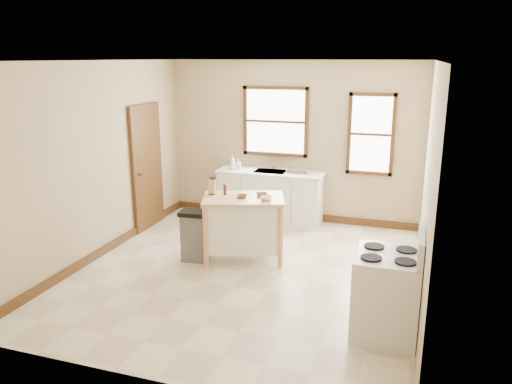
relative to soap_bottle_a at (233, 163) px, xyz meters
The scene contains 23 objects.
floor 2.56m from the soap_bottle_a, 65.31° to the right, with size 5.00×5.00×0.00m, color beige.
ceiling 2.92m from the soap_bottle_a, 65.31° to the right, with size 5.00×5.00×0.00m, color white.
wall_back 1.11m from the soap_bottle_a, 21.30° to the left, with size 4.50×0.04×2.80m, color tan.
wall_left 2.50m from the soap_bottle_a, 121.03° to the right, with size 0.04×5.00×2.80m, color tan.
wall_right 3.88m from the soap_bottle_a, 33.32° to the right, with size 0.04×5.00×2.80m, color tan.
window_main 1.04m from the soap_bottle_a, 28.08° to the left, with size 1.17×0.06×1.22m, color #331C0E, non-canonical shape.
window_side 2.42m from the soap_bottle_a, ahead, with size 0.77×0.06×1.37m, color #331C0E, non-canonical shape.
door_left 1.48m from the soap_bottle_a, 146.42° to the right, with size 0.06×0.90×2.10m, color #331C0E.
baseboard_back 1.43m from the soap_bottle_a, 19.75° to the left, with size 4.50×0.04×0.12m, color #331C0E.
baseboard_left 2.65m from the soap_bottle_a, 120.43° to the right, with size 0.04×5.00×0.12m, color #331C0E.
sink_counter 0.90m from the soap_bottle_a, ahead, with size 1.86×0.62×0.92m, color silver, non-canonical shape.
faucet 0.72m from the soap_bottle_a, 21.07° to the left, with size 0.03×0.03×0.22m, color silver.
soap_bottle_a is the anchor object (origin of this frame).
soap_bottle_b 0.11m from the soap_bottle_a, 43.20° to the left, with size 0.08×0.08×0.18m, color #B2B2B2.
dish_rack 1.19m from the soap_bottle_a, ahead, with size 0.40×0.30×0.10m, color silver, non-canonical shape.
kitchen_island 1.94m from the soap_bottle_a, 64.71° to the right, with size 1.13×0.72×0.93m, color #E9C189, non-canonical shape.
knife_block 1.69m from the soap_bottle_a, 79.47° to the right, with size 0.10×0.10×0.20m, color tan, non-canonical shape.
pepper_grinder 1.71m from the soap_bottle_a, 73.10° to the right, with size 0.04×0.04×0.15m, color #451F12.
bowl_a 1.86m from the soap_bottle_a, 65.41° to the right, with size 0.16×0.16×0.04m, color brown.
bowl_b 1.84m from the soap_bottle_a, 56.37° to the right, with size 0.17×0.17×0.04m, color brown.
bowl_c 2.06m from the soap_bottle_a, 56.32° to the right, with size 0.17×0.17×0.05m, color white.
trash_bin 2.06m from the soap_bottle_a, 85.75° to the right, with size 0.38×0.32×0.75m, color #62625F, non-canonical shape.
gas_stove 4.28m from the soap_bottle_a, 47.32° to the right, with size 0.72×0.73×1.16m, color silver, non-canonical shape.
Camera 1 is at (2.09, -5.94, 2.84)m, focal length 35.00 mm.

